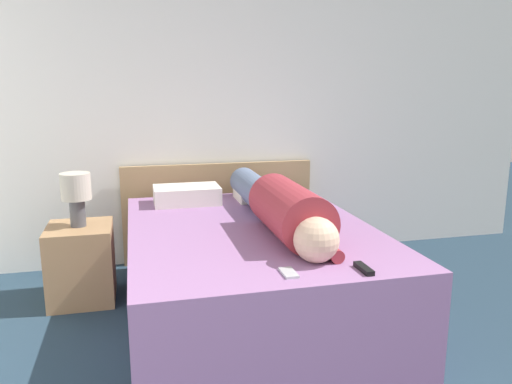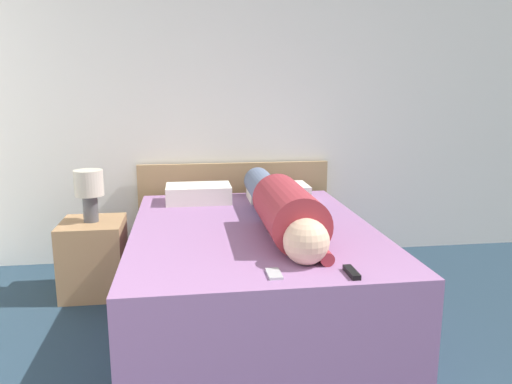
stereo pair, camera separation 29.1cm
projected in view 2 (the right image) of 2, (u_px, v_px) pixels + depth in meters
The scene contains 10 objects.
wall_back at pixel (248, 105), 4.16m from camera, with size 5.57×0.06×2.60m.
bed at pixel (253, 271), 3.17m from camera, with size 1.48×2.00×0.60m.
headboard at pixel (235, 211), 4.26m from camera, with size 1.60×0.04×0.83m.
nightstand at pixel (94, 257), 3.55m from camera, with size 0.43×0.46×0.53m.
table_lamp at pixel (89, 189), 3.44m from camera, with size 0.20×0.20×0.36m.
person_lying at pixel (281, 206), 3.05m from camera, with size 0.31×1.77×0.31m.
pillow_near_headboard at pixel (199, 193), 3.76m from camera, with size 0.48×0.31×0.13m.
pillow_second at pixel (278, 192), 3.84m from camera, with size 0.46×0.31×0.12m.
tv_remote at pixel (352, 272), 2.31m from camera, with size 0.04×0.15×0.02m.
cell_phone at pixel (274, 274), 2.30m from camera, with size 0.06×0.13×0.01m.
Camera 2 is at (-0.53, -0.30, 1.45)m, focal length 35.00 mm.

